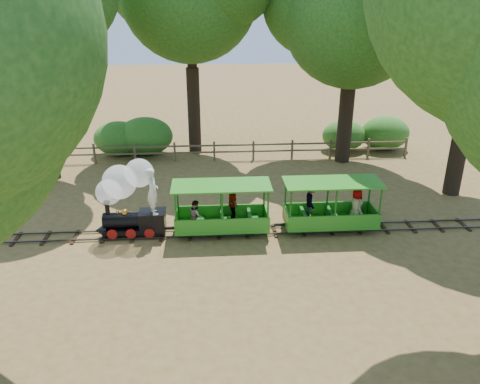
{
  "coord_description": "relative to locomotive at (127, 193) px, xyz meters",
  "views": [
    {
      "loc": [
        -1.25,
        -14.76,
        7.77
      ],
      "look_at": [
        -0.2,
        0.5,
        1.36
      ],
      "focal_mm": 35.0,
      "sensor_mm": 36.0,
      "label": 1
    }
  ],
  "objects": [
    {
      "name": "shrub_east",
      "position": [
        12.37,
        9.24,
        -0.69
      ],
      "size": [
        2.64,
        2.03,
        1.83
      ],
      "primitive_type": "ellipsoid",
      "color": "#2D6B1E",
      "rests_on": "ground"
    },
    {
      "name": "fence",
      "position": [
        4.06,
        7.94,
        -1.03
      ],
      "size": [
        18.1,
        0.1,
        1.0
      ],
      "color": "brown",
      "rests_on": "ground"
    },
    {
      "name": "ground",
      "position": [
        4.06,
        -0.06,
        -1.61
      ],
      "size": [
        90.0,
        90.0,
        0.0
      ],
      "primitive_type": "plane",
      "color": "olive",
      "rests_on": "ground"
    },
    {
      "name": "track",
      "position": [
        4.06,
        -0.06,
        -1.54
      ],
      "size": [
        22.0,
        1.0,
        0.1
      ],
      "color": "#3F3D3A",
      "rests_on": "ground"
    },
    {
      "name": "oak_nw",
      "position": [
        -4.47,
        6.03,
        6.02
      ],
      "size": [
        7.94,
        6.98,
        10.49
      ],
      "color": "#2D2116",
      "rests_on": "ground"
    },
    {
      "name": "locomotive",
      "position": [
        0.0,
        0.0,
        0.0
      ],
      "size": [
        2.47,
        1.18,
        2.84
      ],
      "color": "black",
      "rests_on": "ground"
    },
    {
      "name": "carriage_rear",
      "position": [
        7.0,
        0.0,
        -0.78
      ],
      "size": [
        3.39,
        1.48,
        1.76
      ],
      "color": "#2F8F1F",
      "rests_on": "track"
    },
    {
      "name": "shrub_mid_e",
      "position": [
        10.11,
        9.24,
        -0.79
      ],
      "size": [
        2.36,
        1.81,
        1.63
      ],
      "primitive_type": "ellipsoid",
      "color": "#2D6B1E",
      "rests_on": "ground"
    },
    {
      "name": "carriage_front",
      "position": [
        3.13,
        -0.03,
        -0.84
      ],
      "size": [
        3.39,
        1.48,
        1.76
      ],
      "color": "#2F8F1F",
      "rests_on": "track"
    },
    {
      "name": "shrub_mid_w",
      "position": [
        -0.53,
        9.24,
        -0.61
      ],
      "size": [
        2.87,
        2.21,
        1.99
      ],
      "primitive_type": "ellipsoid",
      "color": "#2D6B1E",
      "rests_on": "ground"
    },
    {
      "name": "oak_ne",
      "position": [
        9.53,
        7.53,
        5.71
      ],
      "size": [
        8.26,
        7.27,
        10.29
      ],
      "color": "#2D2116",
      "rests_on": "ground"
    },
    {
      "name": "shrub_west",
      "position": [
        -1.92,
        9.24,
        -0.71
      ],
      "size": [
        2.59,
        1.99,
        1.79
      ],
      "primitive_type": "ellipsoid",
      "color": "#2D6B1E",
      "rests_on": "ground"
    }
  ]
}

